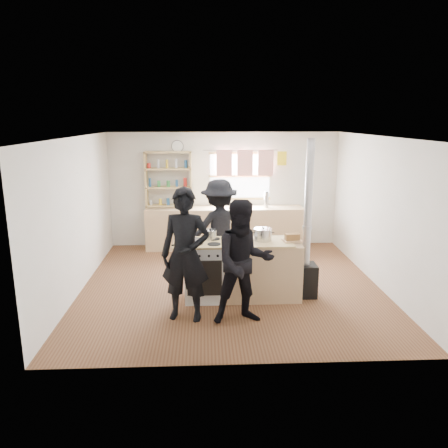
{
  "coord_description": "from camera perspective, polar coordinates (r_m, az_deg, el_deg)",
  "views": [
    {
      "loc": [
        -0.44,
        -7.03,
        2.78
      ],
      "look_at": [
        -0.12,
        -0.1,
        1.1
      ],
      "focal_mm": 35.0,
      "sensor_mm": 36.0,
      "label": 1
    }
  ],
  "objects": [
    {
      "name": "stockpot_counter",
      "position": [
        6.81,
        5.1,
        -1.36
      ],
      "size": [
        0.28,
        0.28,
        0.21
      ],
      "color": "#B8B8BA",
      "rests_on": "cooking_island"
    },
    {
      "name": "cooking_island",
      "position": [
        6.9,
        2.39,
        -5.98
      ],
      "size": [
        1.97,
        0.64,
        0.93
      ],
      "color": "white",
      "rests_on": "ground"
    },
    {
      "name": "back_counter",
      "position": [
        9.55,
        0.08,
        -0.51
      ],
      "size": [
        3.4,
        0.55,
        0.9
      ],
      "primitive_type": "cube",
      "color": "tan",
      "rests_on": "ground"
    },
    {
      "name": "person_far",
      "position": [
        7.65,
        -0.62,
        -0.72
      ],
      "size": [
        1.28,
        0.95,
        1.77
      ],
      "primitive_type": "imported",
      "rotation": [
        0.0,
        0.0,
        3.42
      ],
      "color": "black",
      "rests_on": "ground"
    },
    {
      "name": "skillet_greens",
      "position": [
        6.65,
        -4.17,
        -2.32
      ],
      "size": [
        0.46,
        0.46,
        0.05
      ],
      "color": "black",
      "rests_on": "cooking_island"
    },
    {
      "name": "flue_heater",
      "position": [
        7.03,
        10.64,
        -4.3
      ],
      "size": [
        0.35,
        0.35,
        2.5
      ],
      "color": "black",
      "rests_on": "ground"
    },
    {
      "name": "bread_board",
      "position": [
        6.83,
        8.9,
        -1.82
      ],
      "size": [
        0.31,
        0.24,
        0.12
      ],
      "color": "tan",
      "rests_on": "cooking_island"
    },
    {
      "name": "shelving_unit",
      "position": [
        9.48,
        -7.26,
        5.83
      ],
      "size": [
        1.0,
        0.28,
        1.2
      ],
      "color": "tan",
      "rests_on": "back_counter"
    },
    {
      "name": "thermos",
      "position": [
        9.5,
        5.55,
        3.15
      ],
      "size": [
        0.1,
        0.1,
        0.33
      ],
      "primitive_type": "cylinder",
      "color": "silver",
      "rests_on": "back_counter"
    },
    {
      "name": "person_near_right",
      "position": [
        5.98,
        2.59,
        -5.04
      ],
      "size": [
        0.93,
        0.77,
        1.74
      ],
      "primitive_type": "imported",
      "rotation": [
        0.0,
        0.0,
        0.15
      ],
      "color": "black",
      "rests_on": "ground"
    },
    {
      "name": "person_near_left",
      "position": [
        6.07,
        -5.07,
        -4.05
      ],
      "size": [
        0.76,
        0.58,
        1.89
      ],
      "primitive_type": "imported",
      "rotation": [
        0.0,
        0.0,
        -0.2
      ],
      "color": "black",
      "rests_on": "ground"
    },
    {
      "name": "roast_tray",
      "position": [
        6.81,
        2.27,
        -1.84
      ],
      "size": [
        0.31,
        0.23,
        0.06
      ],
      "color": "silver",
      "rests_on": "cooking_island"
    },
    {
      "name": "stockpot_stove",
      "position": [
        6.87,
        -1.81,
        -1.37
      ],
      "size": [
        0.21,
        0.21,
        0.17
      ],
      "color": "#BBBBBD",
      "rests_on": "cooking_island"
    },
    {
      "name": "ground",
      "position": [
        7.57,
        0.89,
        -7.96
      ],
      "size": [
        5.0,
        5.0,
        0.01
      ],
      "primitive_type": "cube",
      "color": "brown",
      "rests_on": "ground"
    }
  ]
}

